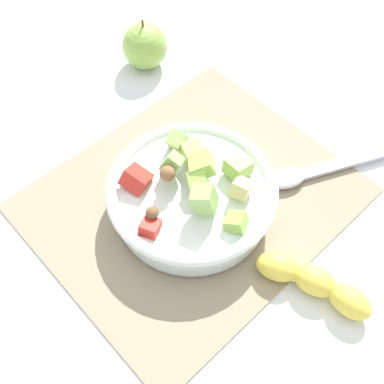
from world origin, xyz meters
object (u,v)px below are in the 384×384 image
(salad_bowl, at_px, (192,194))
(banana_whole, at_px, (314,283))
(serving_spoon, at_px, (313,171))
(whole_apple, at_px, (145,46))

(salad_bowl, distance_m, banana_whole, 0.19)
(banana_whole, bearing_deg, serving_spoon, -141.37)
(salad_bowl, xyz_separation_m, serving_spoon, (-0.17, 0.08, -0.03))
(banana_whole, bearing_deg, whole_apple, -104.37)
(whole_apple, bearing_deg, banana_whole, 75.63)
(whole_apple, bearing_deg, serving_spoon, 93.39)
(salad_bowl, distance_m, serving_spoon, 0.18)
(salad_bowl, height_order, banana_whole, salad_bowl)
(salad_bowl, relative_size, banana_whole, 1.49)
(salad_bowl, bearing_deg, whole_apple, -118.21)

